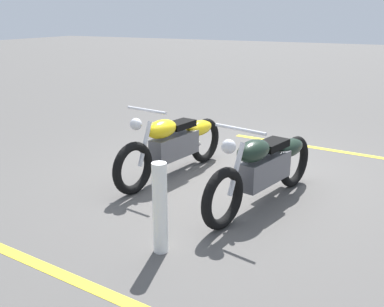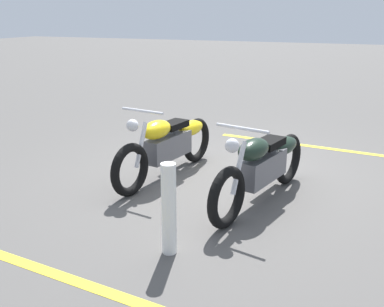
# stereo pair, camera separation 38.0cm
# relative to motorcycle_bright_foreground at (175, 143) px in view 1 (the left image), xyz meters

# --- Properties ---
(ground_plane) EXTENTS (60.00, 60.00, 0.00)m
(ground_plane) POSITION_rel_motorcycle_bright_foreground_xyz_m (-0.29, 0.70, -0.46)
(ground_plane) COLOR #514F4C
(motorcycle_bright_foreground) EXTENTS (2.22, 0.65, 1.04)m
(motorcycle_bright_foreground) POSITION_rel_motorcycle_bright_foreground_xyz_m (0.00, 0.00, 0.00)
(motorcycle_bright_foreground) COLOR black
(motorcycle_bright_foreground) RESTS_ON ground
(motorcycle_dark_foreground) EXTENTS (2.20, 0.73, 1.04)m
(motorcycle_dark_foreground) POSITION_rel_motorcycle_bright_foreground_xyz_m (0.36, 1.42, 0.00)
(motorcycle_dark_foreground) COLOR black
(motorcycle_dark_foreground) RESTS_ON ground
(bollard_post) EXTENTS (0.14, 0.14, 0.89)m
(bollard_post) POSITION_rel_motorcycle_bright_foreground_xyz_m (1.89, 0.92, -0.02)
(bollard_post) COLOR white
(bollard_post) RESTS_ON ground
(parking_stripe_near) EXTENTS (0.39, 3.20, 0.01)m
(parking_stripe_near) POSITION_rel_motorcycle_bright_foreground_xyz_m (-2.22, 1.58, -0.46)
(parking_stripe_near) COLOR yellow
(parking_stripe_near) RESTS_ON ground
(parking_stripe_mid) EXTENTS (0.39, 3.20, 0.01)m
(parking_stripe_mid) POSITION_rel_motorcycle_bright_foreground_xyz_m (2.62, 0.16, -0.46)
(parking_stripe_mid) COLOR yellow
(parking_stripe_mid) RESTS_ON ground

